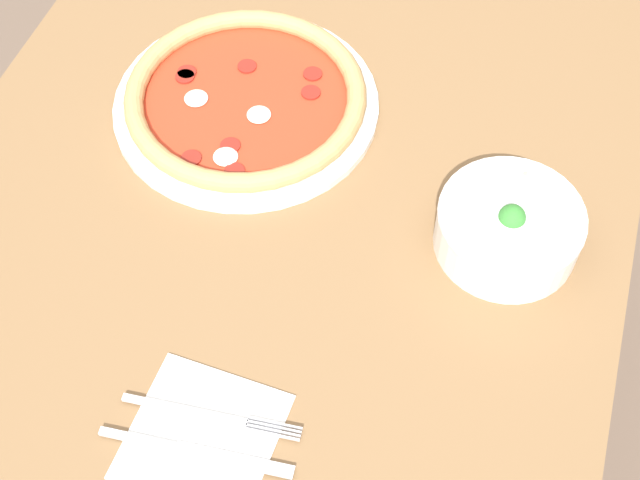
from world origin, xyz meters
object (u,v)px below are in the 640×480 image
(fork, at_px, (208,415))
(knife, at_px, (187,450))
(bowl, at_px, (509,226))
(pizza, at_px, (246,100))

(fork, distance_m, knife, 0.04)
(bowl, relative_size, fork, 0.88)
(bowl, height_order, knife, bowl)
(pizza, distance_m, fork, 0.44)
(pizza, bearing_deg, knife, 13.04)
(pizza, bearing_deg, bowl, 73.30)
(pizza, xyz_separation_m, knife, (0.47, 0.11, -0.01))
(knife, bearing_deg, bowl, 48.64)
(pizza, relative_size, bowl, 2.05)
(knife, bearing_deg, pizza, 97.94)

